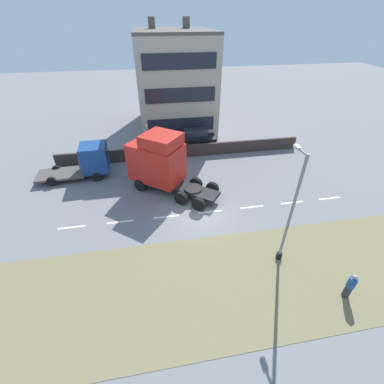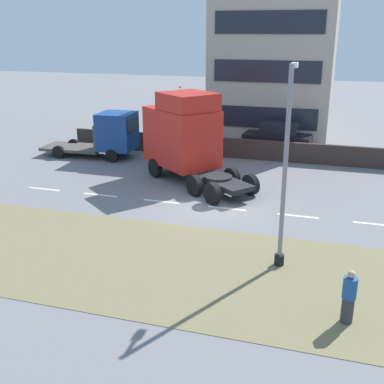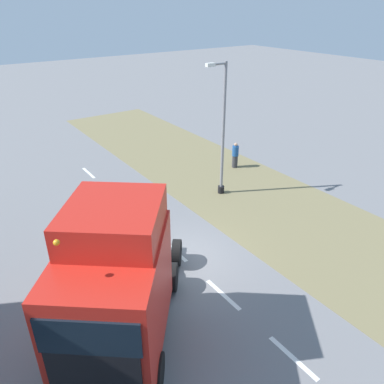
{
  "view_description": "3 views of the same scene",
  "coord_description": "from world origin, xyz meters",
  "px_view_note": "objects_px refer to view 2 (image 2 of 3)",
  "views": [
    {
      "loc": [
        -14.04,
        3.11,
        11.85
      ],
      "look_at": [
        1.05,
        0.46,
        1.17
      ],
      "focal_mm": 24.0,
      "sensor_mm": 36.0,
      "label": 1
    },
    {
      "loc": [
        -20.11,
        -5.17,
        7.81
      ],
      "look_at": [
        -1.47,
        0.52,
        1.15
      ],
      "focal_mm": 45.0,
      "sensor_mm": 36.0,
      "label": 2
    },
    {
      "loc": [
        6.67,
        10.15,
        9.2
      ],
      "look_at": [
        -1.17,
        -1.08,
        2.22
      ],
      "focal_mm": 35.0,
      "sensor_mm": 36.0,
      "label": 3
    }
  ],
  "objects_px": {
    "flatbed_truck": "(110,134)",
    "pedestrian": "(349,298)",
    "parked_car": "(277,139)",
    "lamp_post": "(285,179)",
    "lorry_cab": "(185,136)"
  },
  "relations": [
    {
      "from": "flatbed_truck",
      "to": "pedestrian",
      "type": "xyz_separation_m",
      "value": [
        -14.55,
        -14.3,
        -0.73
      ]
    },
    {
      "from": "flatbed_truck",
      "to": "pedestrian",
      "type": "relative_size",
      "value": 3.84
    },
    {
      "from": "parked_car",
      "to": "lamp_post",
      "type": "xyz_separation_m",
      "value": [
        -15.55,
        -2.13,
        2.13
      ]
    },
    {
      "from": "lorry_cab",
      "to": "parked_car",
      "type": "xyz_separation_m",
      "value": [
        6.91,
        -4.1,
        -1.37
      ]
    },
    {
      "from": "lamp_post",
      "to": "pedestrian",
      "type": "height_order",
      "value": "lamp_post"
    },
    {
      "from": "pedestrian",
      "to": "flatbed_truck",
      "type": "bearing_deg",
      "value": 44.51
    },
    {
      "from": "lamp_post",
      "to": "pedestrian",
      "type": "bearing_deg",
      "value": -143.02
    },
    {
      "from": "parked_car",
      "to": "pedestrian",
      "type": "height_order",
      "value": "parked_car"
    },
    {
      "from": "parked_car",
      "to": "pedestrian",
      "type": "distance_m",
      "value": 19.03
    },
    {
      "from": "lorry_cab",
      "to": "flatbed_truck",
      "type": "bearing_deg",
      "value": 101.93
    },
    {
      "from": "flatbed_truck",
      "to": "lamp_post",
      "type": "height_order",
      "value": "lamp_post"
    },
    {
      "from": "lorry_cab",
      "to": "flatbed_truck",
      "type": "relative_size",
      "value": 1.13
    },
    {
      "from": "pedestrian",
      "to": "lorry_cab",
      "type": "bearing_deg",
      "value": 36.1
    },
    {
      "from": "lorry_cab",
      "to": "lamp_post",
      "type": "xyz_separation_m",
      "value": [
        -8.64,
        -6.23,
        0.76
      ]
    },
    {
      "from": "lorry_cab",
      "to": "lamp_post",
      "type": "bearing_deg",
      "value": -105.56
    }
  ]
}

